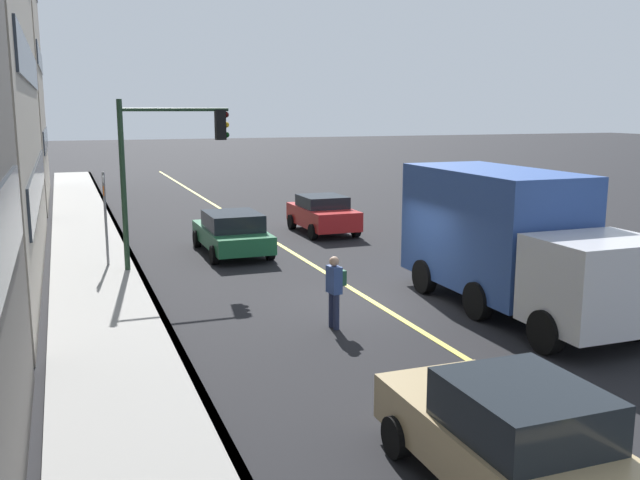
% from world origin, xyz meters
% --- Properties ---
extents(ground, '(200.00, 200.00, 0.00)m').
position_xyz_m(ground, '(0.00, 0.00, 0.00)').
color(ground, black).
extents(sidewalk_slab, '(80.00, 2.57, 0.15)m').
position_xyz_m(sidewalk_slab, '(0.00, 6.47, 0.07)').
color(sidewalk_slab, gray).
rests_on(sidewalk_slab, ground).
extents(curb_edge, '(80.00, 0.16, 0.15)m').
position_xyz_m(curb_edge, '(0.00, 5.27, 0.07)').
color(curb_edge, slate).
rests_on(curb_edge, ground).
extents(lane_stripe_center, '(80.00, 0.16, 0.01)m').
position_xyz_m(lane_stripe_center, '(0.00, 0.00, 0.01)').
color(lane_stripe_center, '#D8CC4C').
rests_on(lane_stripe_center, ground).
extents(car_green, '(4.48, 2.05, 1.43)m').
position_xyz_m(car_green, '(7.08, 1.96, 0.74)').
color(car_green, '#1E6038').
rests_on(car_green, ground).
extents(car_tan, '(4.32, 1.92, 1.59)m').
position_xyz_m(car_tan, '(-9.06, 2.21, 0.79)').
color(car_tan, tan).
rests_on(car_tan, ground).
extents(car_red, '(3.88, 1.97, 1.48)m').
position_xyz_m(car_red, '(9.79, -2.35, 0.77)').
color(car_red, red).
rests_on(car_red, ground).
extents(truck_blue, '(7.33, 2.62, 3.38)m').
position_xyz_m(truck_blue, '(-1.81, -2.83, 1.77)').
color(truck_blue, silver).
rests_on(truck_blue, ground).
extents(pedestrian_with_backpack, '(0.42, 0.40, 1.65)m').
position_xyz_m(pedestrian_with_backpack, '(-1.77, 1.70, 0.96)').
color(pedestrian_with_backpack, '#262D4C').
rests_on(pedestrian_with_backpack, ground).
extents(traffic_light_mast, '(0.28, 3.26, 5.13)m').
position_xyz_m(traffic_light_mast, '(5.18, 4.32, 3.50)').
color(traffic_light_mast, '#1E3823').
rests_on(traffic_light_mast, ground).
extents(street_sign_post, '(0.60, 0.08, 2.99)m').
position_xyz_m(street_sign_post, '(6.04, 6.09, 1.76)').
color(street_sign_post, slate).
rests_on(street_sign_post, ground).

